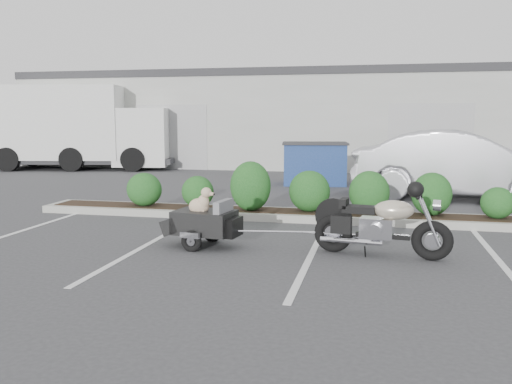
% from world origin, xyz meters
% --- Properties ---
extents(ground, '(90.00, 90.00, 0.00)m').
position_xyz_m(ground, '(0.00, 0.00, 0.00)').
color(ground, '#38383A').
rests_on(ground, ground).
extents(planter_kerb, '(12.00, 1.00, 0.15)m').
position_xyz_m(planter_kerb, '(1.00, 2.20, 0.07)').
color(planter_kerb, '#9E9E93').
rests_on(planter_kerb, ground).
extents(building, '(26.00, 10.00, 4.00)m').
position_xyz_m(building, '(0.00, 17.00, 2.00)').
color(building, '#9EA099').
rests_on(building, ground).
extents(motorcycle, '(2.06, 0.79, 1.18)m').
position_xyz_m(motorcycle, '(2.21, -0.56, 0.47)').
color(motorcycle, black).
rests_on(motorcycle, ground).
extents(pet_trailer, '(1.66, 0.94, 0.98)m').
position_xyz_m(pet_trailer, '(-0.56, -0.53, 0.41)').
color(pet_trailer, black).
rests_on(pet_trailer, ground).
extents(sedan, '(5.51, 2.38, 1.76)m').
position_xyz_m(sedan, '(4.23, 5.81, 0.88)').
color(sedan, '#B4B3BB').
rests_on(sedan, ground).
extents(dumpster, '(2.17, 1.64, 1.32)m').
position_xyz_m(dumpster, '(0.24, 8.14, 0.67)').
color(dumpster, navy).
rests_on(dumpster, ground).
extents(delivery_truck, '(7.60, 3.76, 3.33)m').
position_xyz_m(delivery_truck, '(-9.51, 11.39, 1.60)').
color(delivery_truck, silver).
rests_on(delivery_truck, ground).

